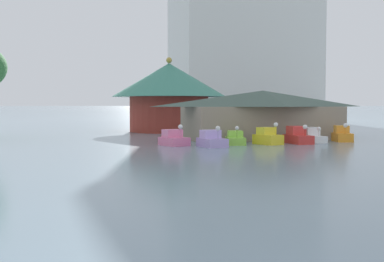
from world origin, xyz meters
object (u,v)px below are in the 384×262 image
at_px(pedal_boat_white, 312,136).
at_px(pedal_boat_orange, 342,135).
at_px(pedal_boat_pink, 174,139).
at_px(pedal_boat_red, 298,137).
at_px(pedal_boat_lime, 235,139).
at_px(green_roof_pavilion, 169,91).
at_px(background_building_block, 245,48).
at_px(pedal_boat_lavender, 212,140).
at_px(boathouse, 263,114).
at_px(pedal_boat_yellow, 268,137).

bearing_deg(pedal_boat_white, pedal_boat_orange, 87.88).
relative_size(pedal_boat_pink, pedal_boat_red, 0.88).
xyz_separation_m(pedal_boat_lime, green_roof_pavilion, (0.02, 20.47, 4.37)).
bearing_deg(pedal_boat_white, green_roof_pavilion, -154.96).
bearing_deg(pedal_boat_pink, background_building_block, 135.03).
xyz_separation_m(pedal_boat_red, background_building_block, (18.82, 53.48, 13.56)).
bearing_deg(pedal_boat_pink, pedal_boat_lavender, 33.65).
relative_size(pedal_boat_lavender, pedal_boat_lime, 0.84).
xyz_separation_m(pedal_boat_pink, background_building_block, (29.20, 52.20, 13.62)).
bearing_deg(pedal_boat_red, boathouse, -172.98).
bearing_deg(pedal_boat_yellow, pedal_boat_lavender, -98.76).
relative_size(boathouse, green_roof_pavilion, 1.13).
bearing_deg(pedal_boat_yellow, background_building_block, 141.02).
distance_m(pedal_boat_lavender, pedal_boat_red, 7.98).
distance_m(pedal_boat_red, pedal_boat_orange, 4.90).
xyz_separation_m(pedal_boat_lavender, pedal_boat_orange, (12.77, 1.57, 0.05)).
bearing_deg(pedal_boat_lavender, pedal_boat_red, 90.83).
relative_size(pedal_boat_orange, green_roof_pavilion, 0.19).
height_order(pedal_boat_yellow, boathouse, boathouse).
distance_m(pedal_boat_lime, background_building_block, 59.60).
xyz_separation_m(pedal_boat_yellow, green_roof_pavilion, (-2.49, 21.27, 4.24)).
bearing_deg(green_roof_pavilion, background_building_block, 53.25).
distance_m(pedal_boat_lime, pedal_boat_red, 5.36).
bearing_deg(pedal_boat_red, pedal_boat_lavender, -81.58).
relative_size(pedal_boat_lavender, background_building_block, 0.09).
height_order(pedal_boat_lime, green_roof_pavilion, green_roof_pavilion).
distance_m(pedal_boat_lavender, pedal_boat_orange, 12.87).
relative_size(pedal_boat_lime, boathouse, 0.21).
xyz_separation_m(pedal_boat_white, green_roof_pavilion, (-7.32, 20.09, 4.31)).
relative_size(pedal_boat_yellow, pedal_boat_red, 0.84).
relative_size(pedal_boat_pink, background_building_block, 0.09).
height_order(pedal_boat_red, pedal_boat_white, pedal_boat_red).
distance_m(pedal_boat_pink, pedal_boat_lavender, 3.22).
height_order(pedal_boat_pink, pedal_boat_lavender, pedal_boat_pink).
height_order(pedal_boat_white, background_building_block, background_building_block).
bearing_deg(background_building_block, pedal_boat_lavender, -116.23).
distance_m(pedal_boat_white, boathouse, 5.59).
relative_size(pedal_boat_lime, pedal_boat_white, 1.04).
xyz_separation_m(pedal_boat_pink, pedal_boat_lavender, (2.44, -2.10, 0.01)).
distance_m(pedal_boat_yellow, boathouse, 6.53).
xyz_separation_m(pedal_boat_lime, pedal_boat_yellow, (2.51, -0.80, 0.13)).
bearing_deg(boathouse, pedal_boat_lavender, -138.75).
bearing_deg(pedal_boat_orange, green_roof_pavilion, -134.99).
bearing_deg(pedal_boat_orange, pedal_boat_lavender, -64.33).
bearing_deg(green_roof_pavilion, pedal_boat_white, -69.97).
relative_size(pedal_boat_pink, pedal_boat_white, 0.88).
bearing_deg(pedal_boat_pink, pedal_boat_lime, 68.04).
height_order(pedal_boat_red, pedal_boat_orange, pedal_boat_orange).
relative_size(green_roof_pavilion, background_building_block, 0.48).
height_order(pedal_boat_pink, pedal_boat_white, pedal_boat_pink).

